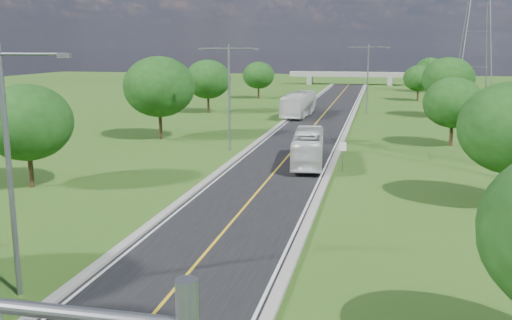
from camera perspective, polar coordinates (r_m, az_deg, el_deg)
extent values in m
plane|color=#2C5417|center=(68.22, 5.50, 3.03)|extent=(260.00, 260.00, 0.00)
cube|color=black|center=(74.12, 6.06, 3.71)|extent=(8.00, 150.00, 0.06)
cube|color=gray|center=(74.68, 2.81, 3.88)|extent=(0.50, 150.00, 0.22)
cube|color=gray|center=(73.77, 9.35, 3.65)|extent=(0.50, 150.00, 0.22)
cylinder|color=slate|center=(45.94, 8.65, 0.36)|extent=(0.08, 0.08, 2.40)
cube|color=white|center=(45.77, 8.68, 1.34)|extent=(0.55, 0.04, 0.70)
cube|color=gray|center=(148.38, 5.40, 7.95)|extent=(1.20, 3.00, 2.00)
cube|color=gray|center=(147.31, 13.22, 7.68)|extent=(1.20, 3.00, 2.00)
cube|color=gray|center=(147.42, 9.32, 8.45)|extent=(30.00, 3.00, 1.20)
cylinder|color=slate|center=(24.10, -23.42, -1.32)|extent=(0.22, 0.22, 10.00)
cylinder|color=slate|center=(22.80, -21.44, 9.84)|extent=(2.80, 0.12, 0.12)
cube|color=slate|center=(22.11, -18.59, 9.87)|extent=(0.50, 0.25, 0.18)
cylinder|color=slate|center=(54.09, -2.70, 6.21)|extent=(0.22, 0.22, 10.00)
cylinder|color=slate|center=(54.24, -4.20, 11.07)|extent=(2.80, 0.12, 0.12)
cylinder|color=slate|center=(53.52, -1.27, 11.09)|extent=(2.80, 0.12, 0.12)
cube|color=slate|center=(54.62, -5.54, 11.00)|extent=(0.50, 0.25, 0.18)
cube|color=slate|center=(53.23, 0.11, 11.04)|extent=(0.50, 0.25, 0.18)
cylinder|color=slate|center=(85.19, 11.09, 7.92)|extent=(0.22, 0.22, 10.00)
cylinder|color=slate|center=(85.09, 10.25, 11.05)|extent=(2.80, 0.12, 0.12)
cylinder|color=slate|center=(85.02, 12.17, 10.98)|extent=(2.80, 0.12, 0.12)
cube|color=slate|center=(85.15, 9.36, 11.05)|extent=(0.50, 0.25, 0.18)
cube|color=slate|center=(85.02, 13.06, 10.91)|extent=(0.50, 0.25, 0.18)
cylinder|color=black|center=(43.29, -21.60, -0.80)|extent=(0.36, 0.36, 2.70)
ellipsoid|color=#193B10|center=(42.76, -21.92, 3.53)|extent=(6.30, 6.30, 5.36)
cylinder|color=black|center=(62.03, -9.54, 3.59)|extent=(0.36, 0.36, 3.24)
ellipsoid|color=#193B10|center=(61.62, -9.66, 7.24)|extent=(7.56, 7.56, 6.43)
cylinder|color=black|center=(85.20, -4.80, 5.69)|extent=(0.36, 0.36, 2.88)
ellipsoid|color=#193B10|center=(84.92, -4.84, 8.06)|extent=(6.72, 6.72, 5.71)
cylinder|color=black|center=(107.74, 0.25, 6.84)|extent=(0.36, 0.36, 2.52)
ellipsoid|color=#193B10|center=(107.54, 0.26, 8.47)|extent=(5.88, 5.88, 5.00)
cylinder|color=black|center=(38.82, 23.96, -2.19)|extent=(0.36, 0.36, 2.88)
cylinder|color=black|center=(60.07, 18.94, 2.53)|extent=(0.36, 0.36, 2.52)
ellipsoid|color=#193B10|center=(59.70, 19.13, 5.45)|extent=(5.88, 5.88, 5.00)
cylinder|color=black|center=(83.93, 18.52, 5.12)|extent=(0.36, 0.36, 3.06)
ellipsoid|color=#193B10|center=(83.64, 18.68, 7.66)|extent=(7.14, 7.14, 6.07)
cylinder|color=black|center=(107.58, 15.87, 6.35)|extent=(0.36, 0.36, 2.34)
ellipsoid|color=#193B10|center=(107.38, 15.95, 7.87)|extent=(5.46, 5.46, 4.64)
cylinder|color=black|center=(127.70, 16.94, 7.11)|extent=(0.36, 0.36, 2.70)
ellipsoid|color=#193B10|center=(127.53, 17.03, 8.59)|extent=(6.30, 6.30, 5.36)
imported|color=silver|center=(47.86, 5.24, 1.23)|extent=(3.31, 10.36, 2.84)
imported|color=white|center=(80.46, 4.31, 5.58)|extent=(3.55, 12.20, 3.36)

